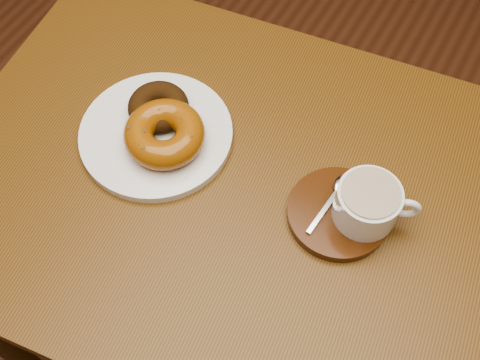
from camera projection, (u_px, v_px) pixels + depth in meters
The scene contains 8 objects.
ground at pixel (167, 250), 1.71m from camera, with size 6.00×6.00×0.00m, color brown.
cafe_table at pixel (230, 221), 1.00m from camera, with size 0.94×0.75×0.81m.
donut_plate at pixel (156, 134), 0.92m from camera, with size 0.23×0.23×0.01m, color white.
donut_cinnamon at pixel (158, 107), 0.92m from camera, with size 0.09×0.09×0.03m, color #331D0A.
donut_caramel at pixel (164, 134), 0.88m from camera, with size 0.15×0.15×0.04m.
saucer at pixel (338, 213), 0.85m from camera, with size 0.15×0.15×0.02m, color #3E1C08.
coffee_cup at pixel (368, 204), 0.81m from camera, with size 0.11×0.09×0.06m.
teaspoon at pixel (339, 189), 0.86m from camera, with size 0.02×0.11×0.01m.
Camera 1 is at (0.53, -0.51, 1.57)m, focal length 45.00 mm.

